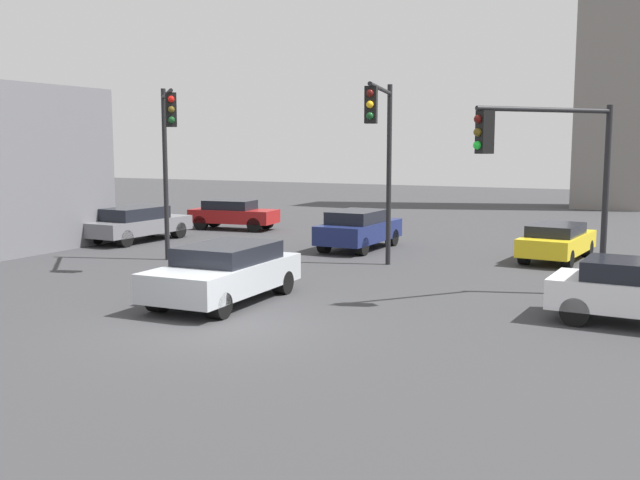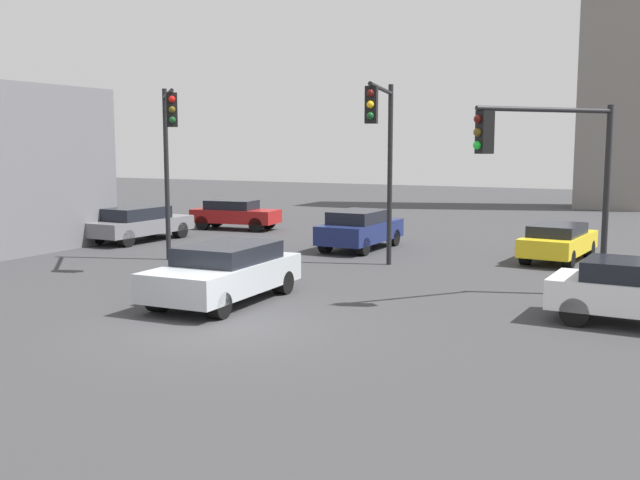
{
  "view_description": "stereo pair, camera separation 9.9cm",
  "coord_description": "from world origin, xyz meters",
  "px_view_note": "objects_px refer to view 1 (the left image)",
  "views": [
    {
      "loc": [
        8.75,
        -12.95,
        3.93
      ],
      "look_at": [
        0.54,
        3.68,
        1.52
      ],
      "focal_mm": 41.63,
      "sensor_mm": 36.0,
      "label": 1
    },
    {
      "loc": [
        8.84,
        -12.91,
        3.93
      ],
      "look_at": [
        0.54,
        3.68,
        1.52
      ],
      "focal_mm": 41.63,
      "sensor_mm": 36.0,
      "label": 2
    }
  ],
  "objects_px": {
    "car_3": "(225,272)",
    "traffic_light_1": "(381,137)",
    "car_2": "(233,214)",
    "car_5": "(359,229)",
    "car_1": "(136,223)",
    "traffic_light_3": "(168,140)",
    "car_0": "(557,241)",
    "traffic_light_0": "(547,157)"
  },
  "relations": [
    {
      "from": "car_3",
      "to": "traffic_light_1",
      "type": "bearing_deg",
      "value": 158.86
    },
    {
      "from": "traffic_light_0",
      "to": "car_3",
      "type": "distance_m",
      "value": 8.43
    },
    {
      "from": "car_3",
      "to": "car_5",
      "type": "relative_size",
      "value": 1.08
    },
    {
      "from": "car_1",
      "to": "car_3",
      "type": "relative_size",
      "value": 1.03
    },
    {
      "from": "traffic_light_1",
      "to": "car_1",
      "type": "height_order",
      "value": "traffic_light_1"
    },
    {
      "from": "traffic_light_3",
      "to": "traffic_light_1",
      "type": "bearing_deg",
      "value": 62.56
    },
    {
      "from": "car_2",
      "to": "car_3",
      "type": "relative_size",
      "value": 0.9
    },
    {
      "from": "traffic_light_1",
      "to": "car_1",
      "type": "relative_size",
      "value": 1.22
    },
    {
      "from": "traffic_light_3",
      "to": "car_0",
      "type": "height_order",
      "value": "traffic_light_3"
    },
    {
      "from": "car_5",
      "to": "car_0",
      "type": "bearing_deg",
      "value": -84.88
    },
    {
      "from": "car_5",
      "to": "traffic_light_3",
      "type": "bearing_deg",
      "value": 149.02
    },
    {
      "from": "traffic_light_1",
      "to": "car_5",
      "type": "relative_size",
      "value": 1.37
    },
    {
      "from": "car_1",
      "to": "car_2",
      "type": "bearing_deg",
      "value": -10.06
    },
    {
      "from": "traffic_light_1",
      "to": "car_2",
      "type": "relative_size",
      "value": 1.41
    },
    {
      "from": "traffic_light_0",
      "to": "car_2",
      "type": "relative_size",
      "value": 1.19
    },
    {
      "from": "traffic_light_3",
      "to": "car_3",
      "type": "relative_size",
      "value": 1.25
    },
    {
      "from": "car_0",
      "to": "car_5",
      "type": "height_order",
      "value": "car_5"
    },
    {
      "from": "traffic_light_1",
      "to": "car_0",
      "type": "distance_m",
      "value": 7.54
    },
    {
      "from": "car_5",
      "to": "car_1",
      "type": "bearing_deg",
      "value": 102.98
    },
    {
      "from": "car_2",
      "to": "car_5",
      "type": "xyz_separation_m",
      "value": [
        7.78,
        -3.4,
        0.06
      ]
    },
    {
      "from": "car_3",
      "to": "traffic_light_0",
      "type": "bearing_deg",
      "value": 115.01
    },
    {
      "from": "traffic_light_0",
      "to": "car_3",
      "type": "relative_size",
      "value": 1.07
    },
    {
      "from": "traffic_light_0",
      "to": "traffic_light_1",
      "type": "relative_size",
      "value": 0.85
    },
    {
      "from": "car_2",
      "to": "car_3",
      "type": "distance_m",
      "value": 15.89
    },
    {
      "from": "car_2",
      "to": "car_1",
      "type": "bearing_deg",
      "value": -109.29
    },
    {
      "from": "traffic_light_1",
      "to": "traffic_light_3",
      "type": "xyz_separation_m",
      "value": [
        -6.58,
        -1.7,
        -0.08
      ]
    },
    {
      "from": "traffic_light_3",
      "to": "car_5",
      "type": "xyz_separation_m",
      "value": [
        3.92,
        6.24,
        -3.28
      ]
    },
    {
      "from": "traffic_light_0",
      "to": "car_0",
      "type": "bearing_deg",
      "value": -134.92
    },
    {
      "from": "car_3",
      "to": "car_2",
      "type": "bearing_deg",
      "value": -149.21
    },
    {
      "from": "traffic_light_0",
      "to": "traffic_light_1",
      "type": "bearing_deg",
      "value": -71.72
    },
    {
      "from": "car_1",
      "to": "car_3",
      "type": "distance_m",
      "value": 12.65
    },
    {
      "from": "car_0",
      "to": "car_1",
      "type": "height_order",
      "value": "car_1"
    },
    {
      "from": "traffic_light_1",
      "to": "car_2",
      "type": "bearing_deg",
      "value": -140.44
    },
    {
      "from": "car_2",
      "to": "traffic_light_1",
      "type": "bearing_deg",
      "value": -43.82
    },
    {
      "from": "traffic_light_3",
      "to": "car_1",
      "type": "distance_m",
      "value": 7.45
    },
    {
      "from": "traffic_light_1",
      "to": "traffic_light_3",
      "type": "bearing_deg",
      "value": -88.69
    },
    {
      "from": "traffic_light_1",
      "to": "car_2",
      "type": "xyz_separation_m",
      "value": [
        -10.45,
        7.94,
        -3.42
      ]
    },
    {
      "from": "traffic_light_1",
      "to": "car_2",
      "type": "distance_m",
      "value": 13.56
    },
    {
      "from": "traffic_light_0",
      "to": "car_2",
      "type": "height_order",
      "value": "traffic_light_0"
    },
    {
      "from": "traffic_light_3",
      "to": "car_5",
      "type": "distance_m",
      "value": 8.07
    },
    {
      "from": "car_2",
      "to": "car_5",
      "type": "bearing_deg",
      "value": -30.2
    },
    {
      "from": "traffic_light_1",
      "to": "car_1",
      "type": "xyz_separation_m",
      "value": [
        -11.64,
        2.66,
        -3.4
      ]
    }
  ]
}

